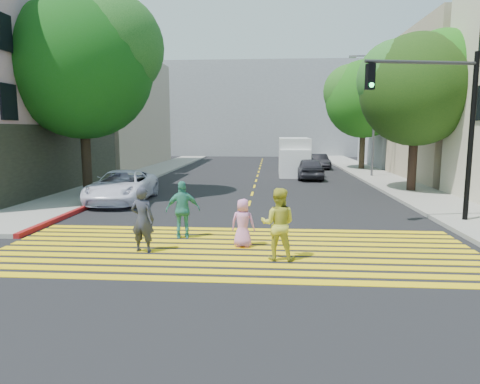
# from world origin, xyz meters

# --- Properties ---
(ground) EXTENTS (120.00, 120.00, 0.00)m
(ground) POSITION_xyz_m (0.00, 0.00, 0.00)
(ground) COLOR black
(sidewalk_left) EXTENTS (3.00, 40.00, 0.15)m
(sidewalk_left) POSITION_xyz_m (-8.50, 22.00, 0.07)
(sidewalk_left) COLOR gray
(sidewalk_left) RESTS_ON ground
(sidewalk_right) EXTENTS (3.00, 60.00, 0.15)m
(sidewalk_right) POSITION_xyz_m (8.50, 15.00, 0.07)
(sidewalk_right) COLOR gray
(sidewalk_right) RESTS_ON ground
(curb_red) EXTENTS (0.20, 8.00, 0.16)m
(curb_red) POSITION_xyz_m (-6.90, 6.00, 0.08)
(curb_red) COLOR maroon
(curb_red) RESTS_ON ground
(crosswalk) EXTENTS (13.40, 5.30, 0.01)m
(crosswalk) POSITION_xyz_m (0.00, 1.28, 0.01)
(crosswalk) COLOR yellow
(crosswalk) RESTS_ON ground
(lane_line) EXTENTS (0.12, 34.40, 0.01)m
(lane_line) POSITION_xyz_m (0.00, 22.50, 0.01)
(lane_line) COLOR yellow
(lane_line) RESTS_ON ground
(building_left_tan) EXTENTS (12.00, 16.00, 10.00)m
(building_left_tan) POSITION_xyz_m (-16.00, 28.00, 5.00)
(building_left_tan) COLOR tan
(building_left_tan) RESTS_ON ground
(building_right_grey) EXTENTS (10.00, 10.00, 10.00)m
(building_right_grey) POSITION_xyz_m (15.00, 30.00, 5.00)
(building_right_grey) COLOR gray
(building_right_grey) RESTS_ON ground
(backdrop_block) EXTENTS (30.00, 8.00, 12.00)m
(backdrop_block) POSITION_xyz_m (0.00, 48.00, 6.00)
(backdrop_block) COLOR gray
(backdrop_block) RESTS_ON ground
(tree_left) EXTENTS (7.66, 7.01, 9.98)m
(tree_left) POSITION_xyz_m (-8.21, 10.58, 6.73)
(tree_left) COLOR black
(tree_left) RESTS_ON ground
(tree_right_near) EXTENTS (7.51, 7.21, 8.45)m
(tree_right_near) POSITION_xyz_m (8.58, 12.97, 5.72)
(tree_right_near) COLOR black
(tree_right_near) RESTS_ON ground
(tree_right_far) EXTENTS (7.95, 7.60, 9.16)m
(tree_right_far) POSITION_xyz_m (8.65, 26.04, 6.19)
(tree_right_far) COLOR black
(tree_right_far) RESTS_ON ground
(pedestrian_man) EXTENTS (0.71, 0.52, 1.81)m
(pedestrian_man) POSITION_xyz_m (-2.54, 0.91, 0.91)
(pedestrian_man) COLOR #2D2E3A
(pedestrian_man) RESTS_ON ground
(pedestrian_woman) EXTENTS (0.99, 0.81, 1.89)m
(pedestrian_woman) POSITION_xyz_m (1.17, 0.47, 0.94)
(pedestrian_woman) COLOR gold
(pedestrian_woman) RESTS_ON ground
(pedestrian_child) EXTENTS (0.75, 0.56, 1.41)m
(pedestrian_child) POSITION_xyz_m (0.18, 1.61, 0.71)
(pedestrian_child) COLOR pink
(pedestrian_child) RESTS_ON ground
(pedestrian_extra) EXTENTS (1.12, 0.67, 1.79)m
(pedestrian_extra) POSITION_xyz_m (-1.75, 2.53, 0.89)
(pedestrian_extra) COLOR teal
(pedestrian_extra) RESTS_ON ground
(white_sedan) EXTENTS (2.70, 5.41, 1.47)m
(white_sedan) POSITION_xyz_m (-5.95, 8.94, 0.74)
(white_sedan) COLOR white
(white_sedan) RESTS_ON ground
(dark_car_near) EXTENTS (1.87, 4.36, 1.47)m
(dark_car_near) POSITION_xyz_m (3.59, 19.17, 0.73)
(dark_car_near) COLOR #28272E
(dark_car_near) RESTS_ON ground
(silver_car) EXTENTS (2.29, 4.35, 1.20)m
(silver_car) POSITION_xyz_m (3.43, 29.71, 0.60)
(silver_car) COLOR #B1B1B1
(silver_car) RESTS_ON ground
(dark_car_parked) EXTENTS (1.70, 3.97, 1.27)m
(dark_car_parked) POSITION_xyz_m (5.17, 27.27, 0.64)
(dark_car_parked) COLOR black
(dark_car_parked) RESTS_ON ground
(white_van) EXTENTS (2.25, 5.86, 2.75)m
(white_van) POSITION_xyz_m (2.70, 21.94, 1.31)
(white_van) COLOR silver
(white_van) RESTS_ON ground
(traffic_signal) EXTENTS (4.05, 1.08, 6.01)m
(traffic_signal) POSITION_xyz_m (6.89, 5.05, 3.89)
(traffic_signal) COLOR black
(traffic_signal) RESTS_ON ground
(street_lamp) EXTENTS (1.93, 0.22, 8.56)m
(street_lamp) POSITION_xyz_m (7.93, 20.34, 4.91)
(street_lamp) COLOR #56575D
(street_lamp) RESTS_ON ground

